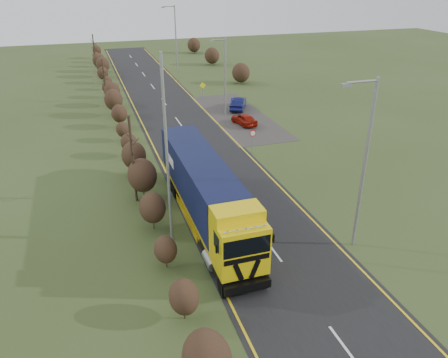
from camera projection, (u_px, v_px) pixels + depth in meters
ground at (246, 214)px, 28.31m from camera, size 160.00×160.00×0.00m
road at (204, 157)px, 36.88m from camera, size 8.00×120.00×0.02m
layby at (237, 116)px, 47.27m from camera, size 6.00×18.00×0.02m
lane_markings at (205, 158)px, 36.61m from camera, size 7.52×116.00×0.01m
hedgerow at (135, 157)px, 32.71m from camera, size 2.24×102.04×6.05m
lorry at (205, 190)px, 26.23m from camera, size 2.88×14.78×4.12m
car_red_hatchback at (244, 119)px, 44.33m from camera, size 2.07×3.63×1.16m
car_blue_sedan at (238, 103)px, 49.29m from camera, size 3.15×4.36×1.37m
streetlight_near at (363, 160)px, 22.79m from camera, size 2.04×0.19×9.63m
streetlight_mid at (224, 75)px, 45.50m from camera, size 1.73×0.18×8.09m
streetlight_far at (175, 36)px, 65.58m from camera, size 2.05×0.19×9.66m
left_pole at (167, 155)px, 23.23m from camera, size 0.16×0.16×10.75m
speed_sign at (253, 137)px, 37.13m from camera, size 0.57×0.10×2.07m
warning_board at (203, 89)px, 53.07m from camera, size 0.78×0.11×2.04m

